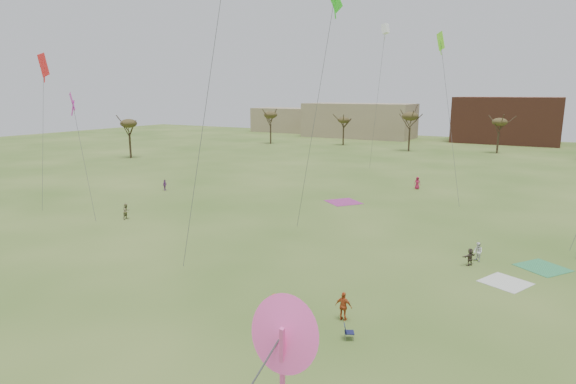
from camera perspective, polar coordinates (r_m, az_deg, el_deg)
The scene contains 17 objects.
ground at distance 29.55m, azimuth -12.13°, elevation -14.74°, with size 260.00×260.00×0.00m, color #34581B.
spectator_fore_a at distance 28.65m, azimuth 6.71°, elevation -13.51°, with size 1.01×0.42×1.73m, color #BA4A1F.
spectator_fore_b at distance 52.86m, azimuth -18.87°, elevation -2.20°, with size 0.82×0.64×1.69m, color #8A8558.
spectator_fore_c at distance 39.45m, azimuth 21.05°, elevation -7.30°, with size 1.27×0.41×1.37m, color #4C4036.
flyer_mid_b at distance 28.91m, azimuth -1.60°, elevation -13.49°, with size 0.94×0.54×1.45m, color #C95325.
spectator_mid_d at distance 66.87m, azimuth -14.61°, elevation 0.82°, with size 0.87×0.36×1.48m, color #873F98.
spectator_mid_e at distance 40.59m, azimuth 21.89°, elevation -6.71°, with size 0.75×0.58×1.54m, color white.
flyer_far_b at distance 67.93m, azimuth 15.29°, elevation 1.06°, with size 0.84×0.55×1.73m, color #A31C42.
blanket_cream at distance 37.22m, azimuth 24.70°, elevation -9.88°, with size 2.82×2.82×0.03m, color silver.
blanket_plum at distance 58.25m, azimuth 6.67°, elevation -1.22°, with size 3.65×3.65×0.03m, color #9B2F7C.
blanket_olive at distance 41.44m, azimuth 28.31°, elevation -8.04°, with size 3.08×3.08×0.03m, color #338E56.
camp_chair_center at distance 26.95m, azimuth 7.34°, elevation -16.70°, with size 0.72×0.70×0.87m.
kites_aloft at distance 48.85m, azimuth 5.23°, elevation 21.99°, with size 54.87×71.81×27.90m.
tree_line at distance 100.84m, azimuth 18.15°, elevation 7.86°, with size 117.44×49.32×8.91m.
building_tan at distance 144.68m, azimuth 8.53°, elevation 8.52°, with size 32.00×14.00×10.00m, color #937F60.
building_brick at distance 140.13m, azimuth 24.86°, elevation 7.87°, with size 26.00×16.00×12.00m, color brown.
building_tan_west at distance 164.21m, azimuth -0.44°, elevation 8.68°, with size 20.00×12.00×8.00m, color #937F60.
Camera 1 is at (18.11, -19.34, 13.10)m, focal length 29.55 mm.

